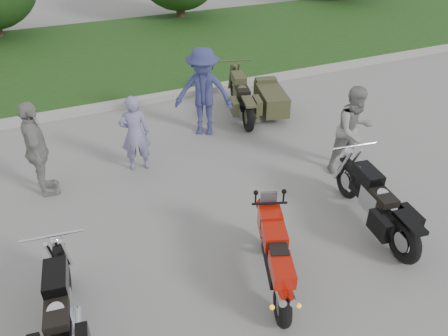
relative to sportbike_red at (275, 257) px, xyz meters
name	(u,v)px	position (x,y,z in m)	size (l,w,h in m)	color
ground	(226,258)	(-0.40, 0.74, -0.52)	(80.00, 80.00, 0.00)	gray
curb	(130,102)	(-0.40, 6.74, -0.45)	(60.00, 0.30, 0.15)	#A29F98
grass_strip	(100,55)	(-0.40, 10.89, -0.45)	(60.00, 8.00, 0.14)	#295A1F
sportbike_red	(275,257)	(0.00, 0.00, 0.00)	(0.80, 1.81, 0.89)	black
cruiser_left	(61,321)	(-2.78, 0.16, -0.08)	(0.49, 2.26, 0.87)	black
cruiser_right	(378,206)	(2.10, 0.38, -0.07)	(0.52, 2.32, 0.89)	black
cruiser_sidecar	(259,99)	(2.34, 4.88, -0.09)	(1.51, 2.35, 0.92)	black
person_stripe	(135,134)	(-0.95, 3.74, 0.25)	(0.56, 0.37, 1.55)	#7E7AA6
person_grey	(354,130)	(2.82, 2.02, 0.34)	(0.84, 0.65, 1.73)	gray
person_denim	(203,92)	(0.79, 4.58, 0.46)	(1.27, 0.73, 1.96)	navy
person_back	(37,150)	(-2.70, 3.62, 0.37)	(1.04, 0.43, 1.78)	gray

